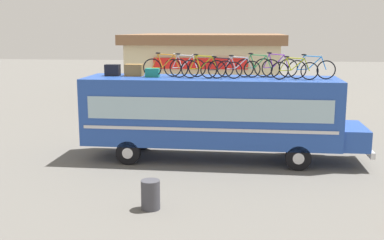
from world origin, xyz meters
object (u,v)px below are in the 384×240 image
at_px(rooftop_bicycle_3, 203,68).
at_px(rooftop_bicycle_5, 238,68).
at_px(rooftop_bicycle_1, 165,67).
at_px(bus, 214,111).
at_px(luggage_bag_3, 152,73).
at_px(trash_bin, 151,195).
at_px(rooftop_bicycle_7, 276,67).
at_px(rooftop_bicycle_9, 311,69).
at_px(rooftop_bicycle_6, 258,67).
at_px(rooftop_bicycle_8, 294,70).
at_px(rooftop_bicycle_2, 185,67).
at_px(luggage_bag_1, 113,70).
at_px(rooftop_bicycle_4, 221,69).
at_px(luggage_bag_2, 134,70).

height_order(rooftop_bicycle_3, rooftop_bicycle_5, rooftop_bicycle_3).
bearing_deg(rooftop_bicycle_1, bus, 5.08).
relative_size(luggage_bag_3, trash_bin, 0.61).
bearing_deg(rooftop_bicycle_7, rooftop_bicycle_9, -22.42).
bearing_deg(rooftop_bicycle_1, rooftop_bicycle_5, 7.41).
bearing_deg(rooftop_bicycle_5, rooftop_bicycle_6, 5.15).
distance_m(bus, rooftop_bicycle_8, 3.49).
bearing_deg(rooftop_bicycle_8, rooftop_bicycle_2, 171.84).
xyz_separation_m(luggage_bag_1, rooftop_bicycle_9, (7.82, -0.33, 0.16)).
relative_size(rooftop_bicycle_5, rooftop_bicycle_8, 0.97).
distance_m(luggage_bag_1, rooftop_bicycle_4, 4.46).
height_order(luggage_bag_2, rooftop_bicycle_5, rooftop_bicycle_5).
height_order(rooftop_bicycle_5, rooftop_bicycle_9, rooftop_bicycle_9).
bearing_deg(luggage_bag_1, trash_bin, -64.90).
height_order(rooftop_bicycle_2, rooftop_bicycle_7, rooftop_bicycle_7).
bearing_deg(bus, rooftop_bicycle_4, -51.22).
relative_size(rooftop_bicycle_3, rooftop_bicycle_5, 1.02).
bearing_deg(luggage_bag_3, rooftop_bicycle_8, -4.20).
relative_size(rooftop_bicycle_2, trash_bin, 1.94).
bearing_deg(rooftop_bicycle_1, rooftop_bicycle_8, -3.11).
bearing_deg(trash_bin, luggage_bag_1, 115.10).
distance_m(rooftop_bicycle_4, rooftop_bicycle_5, 0.84).
bearing_deg(rooftop_bicycle_5, trash_bin, -111.84).
relative_size(luggage_bag_1, luggage_bag_2, 0.83).
height_order(rooftop_bicycle_2, rooftop_bicycle_6, rooftop_bicycle_6).
relative_size(bus, rooftop_bicycle_8, 6.27).
bearing_deg(luggage_bag_2, luggage_bag_3, -21.49).
distance_m(bus, rooftop_bicycle_7, 2.97).
xyz_separation_m(rooftop_bicycle_2, rooftop_bicycle_3, (0.79, -0.50, 0.00)).
relative_size(rooftop_bicycle_1, rooftop_bicycle_5, 1.05).
relative_size(bus, trash_bin, 12.75).
bearing_deg(rooftop_bicycle_6, rooftop_bicycle_1, -173.06).
bearing_deg(rooftop_bicycle_6, rooftop_bicycle_4, -156.67).
relative_size(luggage_bag_1, rooftop_bicycle_5, 0.34).
bearing_deg(rooftop_bicycle_7, rooftop_bicycle_2, -176.00).
relative_size(luggage_bag_2, luggage_bag_3, 1.34).
distance_m(luggage_bag_1, rooftop_bicycle_6, 5.81).
bearing_deg(trash_bin, rooftop_bicycle_9, 47.28).
height_order(rooftop_bicycle_1, rooftop_bicycle_6, rooftop_bicycle_1).
distance_m(luggage_bag_3, rooftop_bicycle_8, 5.49).
relative_size(rooftop_bicycle_2, rooftop_bicycle_6, 0.97).
height_order(rooftop_bicycle_2, rooftop_bicycle_9, rooftop_bicycle_9).
height_order(rooftop_bicycle_7, trash_bin, rooftop_bicycle_7).
xyz_separation_m(bus, trash_bin, (-1.42, -5.63, -1.51)).
relative_size(luggage_bag_3, rooftop_bicycle_9, 0.29).
bearing_deg(rooftop_bicycle_2, rooftop_bicycle_1, -154.68).
xyz_separation_m(rooftop_bicycle_4, rooftop_bicycle_8, (2.74, -0.10, 0.01)).
xyz_separation_m(rooftop_bicycle_4, rooftop_bicycle_5, (0.65, 0.53, 0.01)).
bearing_deg(rooftop_bicycle_3, luggage_bag_2, 167.74).
distance_m(rooftop_bicycle_2, rooftop_bicycle_6, 2.86).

